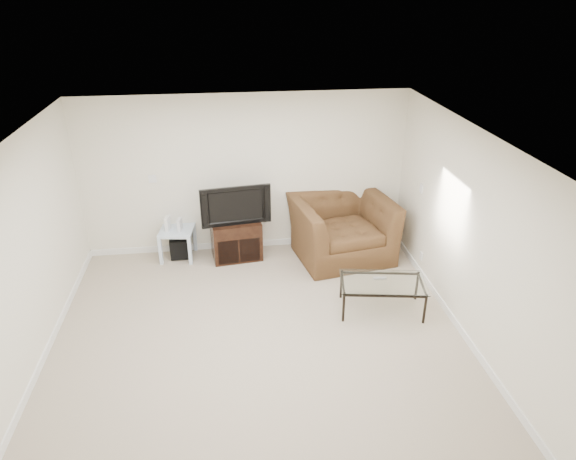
{
  "coord_description": "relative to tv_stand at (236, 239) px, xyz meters",
  "views": [
    {
      "loc": [
        -0.29,
        -4.99,
        3.96
      ],
      "look_at": [
        0.5,
        1.2,
        0.9
      ],
      "focal_mm": 32.0,
      "sensor_mm": 36.0,
      "label": 1
    }
  ],
  "objects": [
    {
      "name": "wall_left",
      "position": [
        -2.31,
        -2.18,
        0.94
      ],
      "size": [
        0.02,
        5.0,
        2.5
      ],
      "primitive_type": "cube",
      "color": "silver",
      "rests_on": "ground"
    },
    {
      "name": "subwoofer",
      "position": [
        -0.88,
        0.12,
        -0.14
      ],
      "size": [
        0.32,
        0.32,
        0.31
      ],
      "primitive_type": "cube",
      "rotation": [
        0.0,
        0.0,
        0.02
      ],
      "color": "black",
      "rests_on": "floor"
    },
    {
      "name": "coffee_table",
      "position": [
        1.84,
        -1.71,
        -0.1
      ],
      "size": [
        1.19,
        0.8,
        0.43
      ],
      "primitive_type": null,
      "rotation": [
        0.0,
        0.0,
        -0.17
      ],
      "color": "black",
      "rests_on": "floor"
    },
    {
      "name": "recliner",
      "position": [
        1.64,
        -0.16,
        0.33
      ],
      "size": [
        1.61,
        1.2,
        1.27
      ],
      "primitive_type": "imported",
      "rotation": [
        0.0,
        0.0,
        0.18
      ],
      "color": "#4A3721",
      "rests_on": "floor"
    },
    {
      "name": "tv_stand",
      "position": [
        0.0,
        0.0,
        0.0
      ],
      "size": [
        0.81,
        0.61,
        0.62
      ],
      "primitive_type": null,
      "rotation": [
        0.0,
        0.0,
        0.13
      ],
      "color": "black",
      "rests_on": "floor"
    },
    {
      "name": "side_table",
      "position": [
        -0.91,
        0.1,
        -0.07
      ],
      "size": [
        0.56,
        0.56,
        0.48
      ],
      "primitive_type": null,
      "rotation": [
        0.0,
        0.0,
        -0.13
      ],
      "color": "silver",
      "rests_on": "floor"
    },
    {
      "name": "ceiling",
      "position": [
        0.19,
        -2.18,
        2.19
      ],
      "size": [
        5.0,
        5.0,
        0.0
      ],
      "primitive_type": "plane",
      "color": "white",
      "rests_on": "ground"
    },
    {
      "name": "wall_back",
      "position": [
        0.19,
        0.32,
        0.94
      ],
      "size": [
        5.0,
        0.02,
        2.5
      ],
      "primitive_type": "cube",
      "color": "silver",
      "rests_on": "ground"
    },
    {
      "name": "game_console",
      "position": [
        -1.03,
        0.1,
        0.28
      ],
      "size": [
        0.08,
        0.17,
        0.22
      ],
      "primitive_type": "cube",
      "rotation": [
        0.0,
        0.0,
        -0.23
      ],
      "color": "white",
      "rests_on": "side_table"
    },
    {
      "name": "wall_right",
      "position": [
        2.69,
        -2.18,
        0.94
      ],
      "size": [
        0.02,
        5.0,
        2.5
      ],
      "primitive_type": "cube",
      "color": "silver",
      "rests_on": "ground"
    },
    {
      "name": "television",
      "position": [
        0.0,
        -0.03,
        0.62
      ],
      "size": [
        1.0,
        0.32,
        0.61
      ],
      "primitive_type": "imported",
      "rotation": [
        0.0,
        0.0,
        0.13
      ],
      "color": "black",
      "rests_on": "tv_stand"
    },
    {
      "name": "game_case",
      "position": [
        -0.85,
        0.07,
        0.27
      ],
      "size": [
        0.08,
        0.15,
        0.19
      ],
      "primitive_type": "cube",
      "rotation": [
        0.0,
        0.0,
        -0.22
      ],
      "color": "silver",
      "rests_on": "side_table"
    },
    {
      "name": "plate_right_switch",
      "position": [
        2.68,
        -0.58,
        0.94
      ],
      "size": [
        0.02,
        0.09,
        0.13
      ],
      "primitive_type": "cube",
      "color": "white",
      "rests_on": "wall_right"
    },
    {
      "name": "plate_back",
      "position": [
        -1.21,
        0.31,
        0.94
      ],
      "size": [
        0.12,
        0.02,
        0.12
      ],
      "primitive_type": "cube",
      "color": "white",
      "rests_on": "wall_back"
    },
    {
      "name": "remote",
      "position": [
        1.82,
        -1.62,
        0.13
      ],
      "size": [
        0.18,
        0.06,
        0.02
      ],
      "primitive_type": "cube",
      "rotation": [
        0.0,
        0.0,
        -0.09
      ],
      "color": "#B2B2B7",
      "rests_on": "coffee_table"
    },
    {
      "name": "dvd_player",
      "position": [
        0.01,
        -0.04,
        0.21
      ],
      "size": [
        0.43,
        0.32,
        0.06
      ],
      "primitive_type": "cube",
      "rotation": [
        0.0,
        0.0,
        0.13
      ],
      "color": "black",
      "rests_on": "tv_stand"
    },
    {
      "name": "floor",
      "position": [
        0.19,
        -2.18,
        -0.31
      ],
      "size": [
        5.0,
        5.0,
        0.0
      ],
      "primitive_type": "plane",
      "color": "tan",
      "rests_on": "ground"
    },
    {
      "name": "plate_right_outlet",
      "position": [
        2.68,
        -0.88,
        -0.01
      ],
      "size": [
        0.02,
        0.08,
        0.12
      ],
      "primitive_type": "cube",
      "color": "white",
      "rests_on": "wall_right"
    }
  ]
}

